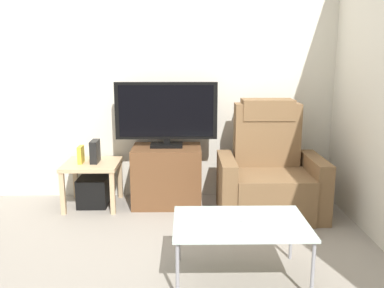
{
  "coord_description": "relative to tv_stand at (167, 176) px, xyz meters",
  "views": [
    {
      "loc": [
        0.3,
        -3.26,
        1.51
      ],
      "look_at": [
        0.36,
        0.5,
        0.7
      ],
      "focal_mm": 39.02,
      "sensor_mm": 36.0,
      "label": 1
    }
  ],
  "objects": [
    {
      "name": "ground_plane",
      "position": [
        -0.11,
        -0.82,
        -0.3
      ],
      "size": [
        6.4,
        6.4,
        0.0
      ],
      "primitive_type": "plane",
      "color": "gray"
    },
    {
      "name": "wall_back",
      "position": [
        -0.11,
        0.31,
        1.0
      ],
      "size": [
        6.4,
        0.06,
        2.6
      ],
      "primitive_type": "cube",
      "color": "beige",
      "rests_on": "ground"
    },
    {
      "name": "tv_stand",
      "position": [
        0.0,
        0.0,
        0.0
      ],
      "size": [
        0.69,
        0.49,
        0.6
      ],
      "color": "brown",
      "rests_on": "ground"
    },
    {
      "name": "television",
      "position": [
        0.0,
        0.02,
        0.64
      ],
      "size": [
        1.01,
        0.2,
        0.65
      ],
      "color": "black",
      "rests_on": "tv_stand"
    },
    {
      "name": "recliner_armchair",
      "position": [
        1.0,
        -0.23,
        0.07
      ],
      "size": [
        0.98,
        0.78,
        1.08
      ],
      "rotation": [
        0.0,
        0.0,
        0.1
      ],
      "color": "brown",
      "rests_on": "ground"
    },
    {
      "name": "side_table",
      "position": [
        -0.75,
        -0.04,
        0.08
      ],
      "size": [
        0.54,
        0.54,
        0.45
      ],
      "color": "tan",
      "rests_on": "ground"
    },
    {
      "name": "subwoofer_box",
      "position": [
        -0.75,
        -0.04,
        -0.16
      ],
      "size": [
        0.29,
        0.29,
        0.29
      ],
      "primitive_type": "cube",
      "color": "black",
      "rests_on": "ground"
    },
    {
      "name": "book_upright",
      "position": [
        -0.85,
        -0.06,
        0.24
      ],
      "size": [
        0.04,
        0.14,
        0.17
      ],
      "primitive_type": "cube",
      "color": "gold",
      "rests_on": "side_table"
    },
    {
      "name": "game_console",
      "position": [
        -0.71,
        -0.03,
        0.26
      ],
      "size": [
        0.07,
        0.2,
        0.22
      ],
      "primitive_type": "cube",
      "color": "black",
      "rests_on": "side_table"
    },
    {
      "name": "coffee_table",
      "position": [
        0.56,
        -1.47,
        0.08
      ],
      "size": [
        0.9,
        0.6,
        0.41
      ],
      "color": "#B2C6C1",
      "rests_on": "ground"
    },
    {
      "name": "cell_phone",
      "position": [
        0.57,
        -1.4,
        0.12
      ],
      "size": [
        0.13,
        0.17,
        0.01
      ],
      "primitive_type": "cube",
      "rotation": [
        0.0,
        0.0,
        -0.49
      ],
      "color": "#B7B7BC",
      "rests_on": "coffee_table"
    }
  ]
}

